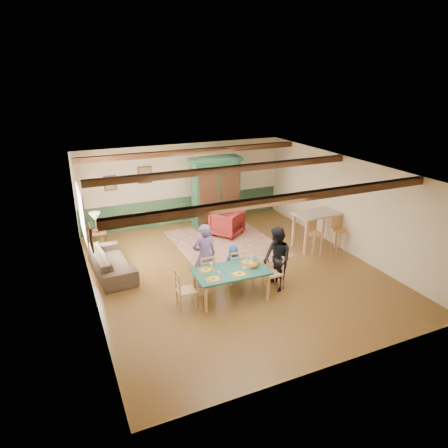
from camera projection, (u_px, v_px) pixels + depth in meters
name	position (u px, v px, depth m)	size (l,w,h in m)	color
floor	(234.00, 270.00, 10.45)	(8.00, 8.00, 0.00)	brown
wall_back	(184.00, 184.00, 13.40)	(7.00, 0.02, 2.70)	beige
wall_left	(89.00, 245.00, 8.66)	(0.02, 8.00, 2.70)	beige
wall_right	(346.00, 205.00, 11.30)	(0.02, 8.00, 2.70)	beige
ceiling	(235.00, 169.00, 9.50)	(7.00, 8.00, 0.02)	silver
wainscot_back	(185.00, 210.00, 13.70)	(6.95, 0.03, 0.90)	#213D27
ceiling_beam_front	(287.00, 199.00, 7.56)	(6.95, 0.16, 0.16)	black
ceiling_beam_mid	(228.00, 169.00, 9.87)	(6.95, 0.16, 0.16)	black
ceiling_beam_back	(193.00, 152.00, 12.10)	(6.95, 0.16, 0.16)	black
window_left	(81.00, 213.00, 10.05)	(0.06, 1.60, 1.30)	white
picture_left_wall	(91.00, 237.00, 8.01)	(0.04, 0.42, 0.52)	#7C755A
picture_back_a	(145.00, 175.00, 12.73)	(0.45, 0.04, 0.55)	#7C755A
picture_back_b	(110.00, 183.00, 12.36)	(0.38, 0.04, 0.48)	#7C755A
dining_table	(231.00, 284.00, 9.06)	(1.67, 0.93, 0.70)	#1A5443
dining_chair_far_left	(206.00, 271.00, 9.48)	(0.39, 0.41, 0.88)	tan
dining_chair_far_right	(234.00, 266.00, 9.74)	(0.39, 0.41, 0.88)	tan
dining_chair_end_left	(186.00, 290.00, 8.65)	(0.39, 0.41, 0.88)	tan
dining_chair_end_right	(273.00, 272.00, 9.40)	(0.39, 0.41, 0.88)	tan
person_man	(204.00, 256.00, 9.41)	(0.58, 0.38, 1.60)	slate
person_woman	(277.00, 259.00, 9.32)	(0.74, 0.58, 1.53)	black
person_child	(233.00, 263.00, 9.79)	(0.46, 0.30, 0.93)	navy
cat	(254.00, 265.00, 9.01)	(0.33, 0.13, 0.17)	orange
place_setting_near_left	(214.00, 277.00, 8.54)	(0.37, 0.28, 0.11)	yellow
place_setting_near_center	(239.00, 272.00, 8.75)	(0.37, 0.28, 0.11)	yellow
place_setting_far_left	(206.00, 268.00, 8.94)	(0.37, 0.28, 0.11)	yellow
place_setting_far_right	(247.00, 260.00, 9.30)	(0.37, 0.28, 0.11)	yellow
area_rug	(225.00, 243.00, 12.10)	(2.84, 3.37, 0.01)	tan
armoire	(216.00, 193.00, 13.04)	(1.66, 0.66, 2.34)	#13311F
armchair	(227.00, 223.00, 12.62)	(0.86, 0.88, 0.80)	#4F0F13
sofa	(111.00, 262.00, 10.22)	(2.13, 0.83, 0.62)	#3C2F25
end_table	(98.00, 241.00, 11.48)	(0.50, 0.50, 0.61)	black
table_lamp	(96.00, 222.00, 11.27)	(0.31, 0.31, 0.56)	beige
counter_table	(315.00, 230.00, 11.67)	(1.29, 0.75, 1.07)	#C0B295
bar_stool_left	(314.00, 238.00, 11.11)	(0.38, 0.42, 1.08)	#B07B44
bar_stool_right	(339.00, 234.00, 11.42)	(0.37, 0.40, 1.03)	#B07B44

